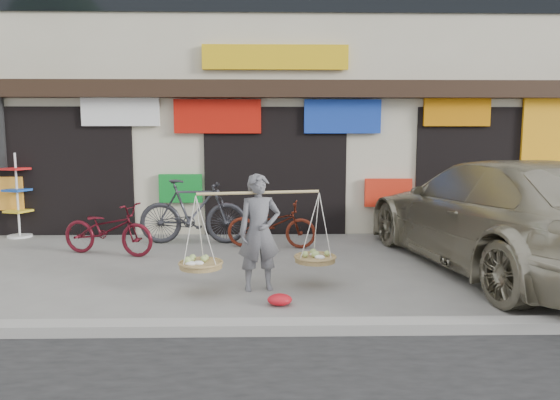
{
  "coord_description": "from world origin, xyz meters",
  "views": [
    {
      "loc": [
        -0.11,
        -7.07,
        2.04
      ],
      "look_at": [
        0.05,
        0.9,
        1.06
      ],
      "focal_mm": 32.0,
      "sensor_mm": 36.0,
      "label": 1
    }
  ],
  "objects_px": {
    "street_vendor": "(259,237)",
    "bike_2": "(271,224)",
    "suv": "(500,214)",
    "bike_0": "(108,229)",
    "bike_1": "(193,212)",
    "display_rack": "(18,204)"
  },
  "relations": [
    {
      "from": "street_vendor",
      "to": "bike_2",
      "type": "xyz_separation_m",
      "value": [
        0.17,
        2.64,
        -0.28
      ]
    },
    {
      "from": "suv",
      "to": "bike_0",
      "type": "bearing_deg",
      "value": -18.15
    },
    {
      "from": "bike_0",
      "to": "bike_2",
      "type": "distance_m",
      "value": 2.93
    },
    {
      "from": "bike_1",
      "to": "display_rack",
      "type": "bearing_deg",
      "value": 80.19
    },
    {
      "from": "street_vendor",
      "to": "bike_1",
      "type": "relative_size",
      "value": 1.0
    },
    {
      "from": "bike_1",
      "to": "suv",
      "type": "height_order",
      "value": "suv"
    },
    {
      "from": "bike_1",
      "to": "suv",
      "type": "bearing_deg",
      "value": -110.4
    },
    {
      "from": "bike_2",
      "to": "display_rack",
      "type": "xyz_separation_m",
      "value": [
        -5.25,
        1.09,
        0.27
      ]
    },
    {
      "from": "bike_1",
      "to": "street_vendor",
      "type": "bearing_deg",
      "value": -154.94
    },
    {
      "from": "bike_0",
      "to": "suv",
      "type": "bearing_deg",
      "value": -82.82
    },
    {
      "from": "street_vendor",
      "to": "bike_2",
      "type": "height_order",
      "value": "street_vendor"
    },
    {
      "from": "bike_2",
      "to": "display_rack",
      "type": "relative_size",
      "value": 0.96
    },
    {
      "from": "street_vendor",
      "to": "bike_2",
      "type": "bearing_deg",
      "value": 74.95
    },
    {
      "from": "suv",
      "to": "bike_2",
      "type": "bearing_deg",
      "value": -33.03
    },
    {
      "from": "bike_0",
      "to": "display_rack",
      "type": "relative_size",
      "value": 1.0
    },
    {
      "from": "street_vendor",
      "to": "bike_1",
      "type": "height_order",
      "value": "street_vendor"
    },
    {
      "from": "street_vendor",
      "to": "bike_1",
      "type": "xyz_separation_m",
      "value": [
        -1.35,
        3.02,
        -0.09
      ]
    },
    {
      "from": "street_vendor",
      "to": "display_rack",
      "type": "height_order",
      "value": "display_rack"
    },
    {
      "from": "suv",
      "to": "display_rack",
      "type": "height_order",
      "value": "display_rack"
    },
    {
      "from": "bike_0",
      "to": "bike_1",
      "type": "bearing_deg",
      "value": -39.27
    },
    {
      "from": "bike_1",
      "to": "bike_2",
      "type": "relative_size",
      "value": 1.25
    },
    {
      "from": "street_vendor",
      "to": "bike_0",
      "type": "height_order",
      "value": "street_vendor"
    }
  ]
}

